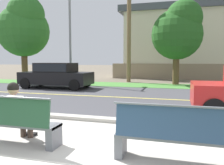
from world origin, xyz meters
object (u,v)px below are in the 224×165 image
at_px(seated_person_white, 17,110).
at_px(shade_tree_left, 179,31).
at_px(bench_left, 11,122).
at_px(streetlamp, 71,29).
at_px(shade_tree_far_left, 24,27).
at_px(car_black_far, 56,74).
at_px(bench_right, 176,137).

relative_size(seated_person_white, shade_tree_left, 0.22).
bearing_deg(seated_person_white, bench_left, -99.42).
bearing_deg(streetlamp, bench_left, -69.88).
relative_size(streetlamp, shade_tree_left, 1.21).
xyz_separation_m(bench_left, shade_tree_far_left, (-8.28, 11.66, 3.79)).
distance_m(seated_person_white, car_black_far, 9.40).
distance_m(seated_person_white, streetlamp, 12.53).
bearing_deg(shade_tree_left, car_black_far, -150.28).
bearing_deg(bench_right, shade_tree_left, 89.79).
height_order(seated_person_white, shade_tree_left, shade_tree_left).
bearing_deg(bench_left, bench_right, 0.00).
xyz_separation_m(bench_left, car_black_far, (-3.91, 8.70, 0.39)).
xyz_separation_m(bench_right, shade_tree_far_left, (-11.43, 11.66, 3.79)).
bearing_deg(bench_right, bench_left, 180.00).
xyz_separation_m(car_black_far, shade_tree_far_left, (-4.36, 2.96, 3.40)).
height_order(car_black_far, shade_tree_far_left, shade_tree_far_left).
bearing_deg(bench_left, shade_tree_far_left, 125.36).
height_order(bench_right, shade_tree_far_left, shade_tree_far_left).
relative_size(bench_right, shade_tree_far_left, 0.30).
bearing_deg(bench_left, car_black_far, 114.21).
bearing_deg(seated_person_white, car_black_far, 114.80).
distance_m(bench_right, streetlamp, 14.10).
distance_m(bench_left, bench_right, 3.16).
distance_m(bench_right, seated_person_white, 3.14).
bearing_deg(shade_tree_far_left, seated_person_white, -54.14).
bearing_deg(bench_left, shade_tree_left, 75.90).
xyz_separation_m(bench_left, streetlamp, (-4.21, 11.50, 3.49)).
relative_size(bench_right, car_black_far, 0.46).
height_order(bench_right, shade_tree_left, shade_tree_left).
xyz_separation_m(bench_right, streetlamp, (-7.37, 11.50, 3.49)).
relative_size(streetlamp, shade_tree_far_left, 1.05).
bearing_deg(car_black_far, bench_left, -65.79).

